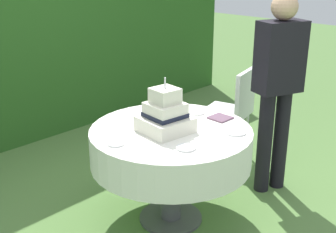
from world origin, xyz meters
The scene contains 11 objects.
ground_plane centered at (0.00, 0.00, 0.00)m, with size 20.00×20.00×0.00m, color #547A3D.
foliage_hedge centered at (0.00, 2.32, 1.16)m, with size 6.12×0.60×2.32m, color #28561E.
cake_table centered at (0.00, 0.00, 0.59)m, with size 1.13×1.13×0.72m.
wedding_cake centered at (-0.05, 0.00, 0.84)m, with size 0.34×0.34×0.38m.
serving_plate_near centered at (0.25, -0.37, 0.73)m, with size 0.15×0.15×0.01m, color white.
serving_plate_far centered at (0.37, 0.07, 0.73)m, with size 0.12×0.12×0.01m, color white.
serving_plate_left centered at (-0.43, 0.07, 0.73)m, with size 0.11×0.11×0.01m, color white.
serving_plate_right centered at (-0.17, -0.29, 0.73)m, with size 0.13×0.13×0.01m, color white.
napkin_stack centered at (0.40, -0.12, 0.73)m, with size 0.14×0.14×0.01m, color #6B4C60.
garden_chair centered at (1.15, 0.27, 0.54)m, with size 0.48×0.48×0.89m.
standing_person centered at (0.92, -0.28, 0.93)m, with size 0.41×0.32×1.60m.
Camera 1 is at (-2.07, -1.94, 1.87)m, focal length 47.26 mm.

